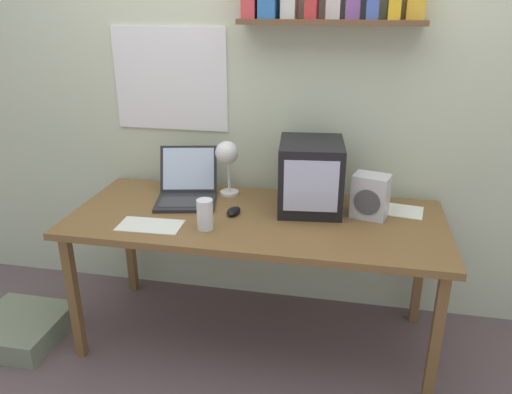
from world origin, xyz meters
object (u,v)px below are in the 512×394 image
Objects in this scene: juice_glass at (205,216)px; printed_handout at (402,211)px; space_heater at (370,196)px; computer_mouse at (234,211)px; laptop at (187,187)px; desk_lamp at (227,157)px; floor_cushion at (20,328)px; corner_desk at (256,226)px; crt_monitor at (311,176)px; loose_paper_near_monitor at (150,225)px.

juice_glass reaches higher than printed_handout.
space_heater is 1.90× the size of computer_mouse.
laptop is 0.40m from juice_glass.
juice_glass is (-0.01, -0.39, -0.17)m from desk_lamp.
computer_mouse is 0.26× the size of floor_cushion.
corner_desk is 0.37m from crt_monitor.
crt_monitor is 0.31m from space_heater.
juice_glass is 0.27m from loose_paper_near_monitor.
juice_glass is 0.80m from space_heater.
computer_mouse is at bearing 30.71° from loose_paper_near_monitor.
computer_mouse is (-0.36, -0.16, -0.16)m from crt_monitor.
laptop reaches higher than computer_mouse.
space_heater is at bearing 17.26° from loose_paper_near_monitor.
corner_desk is 6.02× the size of loose_paper_near_monitor.
computer_mouse is at bearing -75.51° from desk_lamp.
desk_lamp is 0.54m from loose_paper_near_monitor.
crt_monitor is 0.90× the size of floor_cushion.
printed_handout is 0.73× the size of loose_paper_near_monitor.
floor_cushion is at bearing -153.39° from space_heater.
juice_glass is at bearing -98.54° from desk_lamp.
desk_lamp is (-0.19, 0.20, 0.29)m from corner_desk.
space_heater is (0.54, 0.10, 0.16)m from corner_desk.
juice_glass is 0.33× the size of floor_cushion.
crt_monitor is 1.76× the size of printed_handout.
space_heater is at bearing 10.85° from corner_desk.
computer_mouse is (-0.11, 0.00, 0.07)m from corner_desk.
laptop is at bearing 173.97° from crt_monitor.
computer_mouse is at bearing -162.55° from crt_monitor.
crt_monitor is (0.25, 0.16, 0.23)m from corner_desk.
juice_glass is 0.67× the size of space_heater.
space_heater is 0.49× the size of floor_cushion.
computer_mouse is 0.41m from loose_paper_near_monitor.
desk_lamp reaches higher than loose_paper_near_monitor.
loose_paper_near_monitor is at bearing -155.80° from corner_desk.
crt_monitor is 1.23× the size of desk_lamp.
crt_monitor reaches higher than printed_handout.
laptop is at bearing -168.17° from space_heater.
corner_desk is 0.45m from laptop.
space_heater is 0.22m from printed_handout.
loose_paper_near_monitor is at bearing -147.75° from space_heater.
computer_mouse is at bearing -156.02° from space_heater.
crt_monitor is 1.75m from floor_cushion.
printed_handout and loose_paper_near_monitor have the same top height.
printed_handout reaches higher than floor_cushion.
computer_mouse is at bearing 64.89° from juice_glass.
space_heater is at bearing 21.43° from juice_glass.
computer_mouse reaches higher than loose_paper_near_monitor.
crt_monitor reaches higher than loose_paper_near_monitor.
laptop is at bearing 120.48° from juice_glass.
computer_mouse is at bearing 13.13° from floor_cushion.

